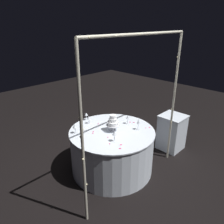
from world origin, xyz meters
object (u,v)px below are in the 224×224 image
(wine_glass_0, at_px, (128,117))
(wine_glass_3, at_px, (114,134))
(wine_glass_2, at_px, (139,122))
(wine_glass_4, at_px, (86,115))
(decorative_arch, at_px, (139,95))
(wine_glass_1, at_px, (89,118))
(main_table, at_px, (112,150))
(side_table, at_px, (172,132))
(wine_glass_5, at_px, (75,126))
(tiered_cake, at_px, (113,122))

(wine_glass_0, xyz_separation_m, wine_glass_3, (0.59, 0.25, 0.01))
(wine_glass_2, height_order, wine_glass_4, wine_glass_2)
(decorative_arch, bearing_deg, wine_glass_1, -85.02)
(decorative_arch, relative_size, wine_glass_3, 13.96)
(main_table, relative_size, wine_glass_4, 9.74)
(decorative_arch, xyz_separation_m, wine_glass_0, (-0.38, -0.50, -0.60))
(wine_glass_0, height_order, wine_glass_2, wine_glass_2)
(wine_glass_1, relative_size, wine_glass_3, 0.86)
(decorative_arch, bearing_deg, wine_glass_2, -145.17)
(wine_glass_0, distance_m, wine_glass_2, 0.27)
(main_table, bearing_deg, decorative_arch, 90.11)
(side_table, bearing_deg, main_table, -15.83)
(main_table, distance_m, wine_glass_1, 0.68)
(decorative_arch, xyz_separation_m, wine_glass_3, (0.21, -0.25, -0.60))
(wine_glass_2, relative_size, wine_glass_4, 1.28)
(wine_glass_1, height_order, wine_glass_5, wine_glass_5)
(tiered_cake, xyz_separation_m, wine_glass_2, (-0.32, 0.27, -0.02))
(wine_glass_3, height_order, wine_glass_5, wine_glass_5)
(wine_glass_1, bearing_deg, wine_glass_3, 80.25)
(main_table, xyz_separation_m, tiered_cake, (-0.01, 0.01, 0.53))
(main_table, xyz_separation_m, wine_glass_1, (0.09, -0.48, 0.48))
(decorative_arch, height_order, wine_glass_0, decorative_arch)
(main_table, height_order, wine_glass_0, wine_glass_0)
(wine_glass_3, bearing_deg, wine_glass_1, -99.75)
(side_table, distance_m, wine_glass_5, 2.00)
(side_table, bearing_deg, wine_glass_5, -22.26)
(decorative_arch, relative_size, main_table, 1.62)
(main_table, xyz_separation_m, side_table, (-1.31, 0.37, -0.01))
(tiered_cake, bearing_deg, main_table, -26.43)
(side_table, relative_size, wine_glass_1, 5.15)
(decorative_arch, height_order, wine_glass_4, decorative_arch)
(wine_glass_2, relative_size, wine_glass_5, 1.10)
(decorative_arch, distance_m, tiered_cake, 0.76)
(decorative_arch, bearing_deg, tiered_cake, -91.35)
(side_table, distance_m, wine_glass_1, 1.71)
(wine_glass_2, xyz_separation_m, wine_glass_5, (0.81, -0.64, -0.01))
(main_table, distance_m, wine_glass_3, 0.60)
(wine_glass_5, bearing_deg, wine_glass_1, -162.56)
(wine_glass_0, bearing_deg, wine_glass_5, -23.27)
(wine_glass_0, distance_m, wine_glass_1, 0.67)
(tiered_cake, relative_size, wine_glass_2, 1.51)
(wine_glass_5, bearing_deg, tiered_cake, 143.09)
(side_table, xyz_separation_m, tiered_cake, (1.30, -0.37, 0.54))
(wine_glass_0, xyz_separation_m, wine_glass_1, (0.46, -0.49, -0.02))
(tiered_cake, xyz_separation_m, wine_glass_4, (0.04, -0.63, -0.05))
(wine_glass_4, relative_size, wine_glass_5, 0.86)
(wine_glass_3, distance_m, wine_glass_5, 0.67)
(tiered_cake, bearing_deg, wine_glass_4, -86.10)
(wine_glass_4, height_order, wine_glass_5, wine_glass_5)
(wine_glass_4, bearing_deg, decorative_arch, 91.57)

